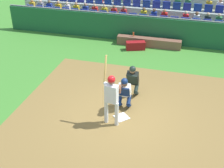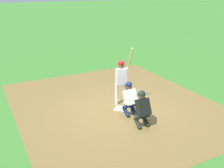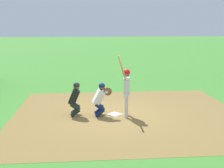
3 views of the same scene
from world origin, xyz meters
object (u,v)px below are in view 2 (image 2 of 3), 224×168
(home_plate_marker, at_px, (121,109))
(home_plate_umpire, at_px, (142,107))
(batter_at_plate, at_px, (121,77))
(catcher_crouching, at_px, (130,97))

(home_plate_marker, bearing_deg, home_plate_umpire, -91.75)
(home_plate_marker, relative_size, batter_at_plate, 0.19)
(batter_at_plate, relative_size, catcher_crouching, 1.81)
(home_plate_marker, height_order, catcher_crouching, catcher_crouching)
(home_plate_marker, bearing_deg, batter_at_plate, 57.14)
(catcher_crouching, bearing_deg, home_plate_marker, 95.26)
(catcher_crouching, bearing_deg, home_plate_umpire, -95.90)
(catcher_crouching, relative_size, home_plate_umpire, 0.99)
(catcher_crouching, height_order, home_plate_umpire, home_plate_umpire)
(home_plate_marker, height_order, batter_at_plate, batter_at_plate)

